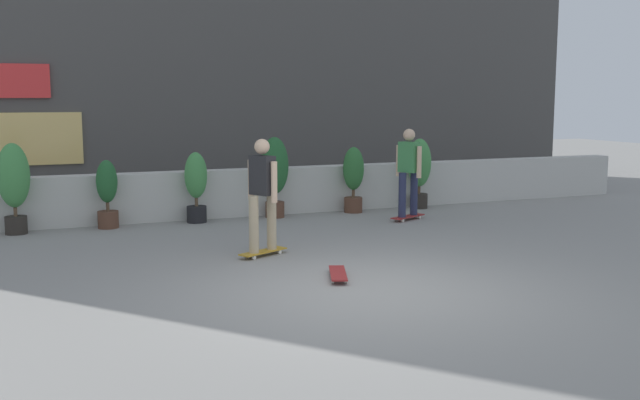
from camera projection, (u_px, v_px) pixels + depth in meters
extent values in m
plane|color=gray|center=(367.00, 291.00, 8.90)|extent=(48.00, 48.00, 0.00)
cube|color=beige|center=(232.00, 193.00, 14.34)|extent=(18.00, 0.40, 0.90)
cube|color=#4C4947|center=(185.00, 55.00, 17.62)|extent=(20.00, 2.00, 6.50)
cylinder|color=#2D2823|center=(16.00, 225.00, 12.54)|extent=(0.36, 0.36, 0.30)
cylinder|color=brown|center=(15.00, 212.00, 12.51)|extent=(0.06, 0.06, 0.15)
ellipsoid|color=#428C47|center=(13.00, 175.00, 12.42)|extent=(0.53, 0.53, 1.08)
cylinder|color=brown|center=(108.00, 220.00, 13.09)|extent=(0.36, 0.36, 0.30)
cylinder|color=brown|center=(108.00, 207.00, 13.06)|extent=(0.06, 0.06, 0.15)
ellipsoid|color=#235B2D|center=(107.00, 181.00, 13.00)|extent=(0.36, 0.36, 0.74)
cylinder|color=black|center=(197.00, 214.00, 13.67)|extent=(0.36, 0.36, 0.30)
cylinder|color=brown|center=(196.00, 202.00, 13.64)|extent=(0.06, 0.06, 0.15)
ellipsoid|color=#428C47|center=(196.00, 175.00, 13.57)|extent=(0.41, 0.41, 0.84)
cylinder|color=brown|center=(275.00, 210.00, 14.23)|extent=(0.36, 0.36, 0.30)
cylinder|color=brown|center=(275.00, 198.00, 14.20)|extent=(0.06, 0.06, 0.15)
ellipsoid|color=#235B2D|center=(275.00, 166.00, 14.12)|extent=(0.53, 0.53, 1.08)
cylinder|color=brown|center=(353.00, 205.00, 14.84)|extent=(0.36, 0.36, 0.30)
cylinder|color=brown|center=(353.00, 194.00, 14.81)|extent=(0.06, 0.06, 0.15)
ellipsoid|color=#2D6B33|center=(354.00, 169.00, 14.74)|extent=(0.41, 0.41, 0.85)
cylinder|color=#2D2823|center=(419.00, 201.00, 15.39)|extent=(0.36, 0.36, 0.30)
cylinder|color=brown|center=(419.00, 190.00, 15.36)|extent=(0.06, 0.06, 0.15)
ellipsoid|color=#428C47|center=(419.00, 163.00, 15.28)|extent=(0.48, 0.48, 0.98)
cube|color=maroon|center=(408.00, 216.00, 13.95)|extent=(0.81, 0.52, 0.02)
cylinder|color=silver|center=(403.00, 221.00, 13.71)|extent=(0.06, 0.05, 0.06)
cylinder|color=silver|center=(396.00, 220.00, 13.82)|extent=(0.06, 0.05, 0.06)
cylinder|color=silver|center=(419.00, 217.00, 14.09)|extent=(0.06, 0.05, 0.06)
cylinder|color=silver|center=(413.00, 216.00, 14.20)|extent=(0.06, 0.05, 0.06)
cylinder|color=#282D4C|center=(402.00, 195.00, 13.76)|extent=(0.14, 0.14, 0.82)
cylinder|color=#282D4C|center=(414.00, 193.00, 14.02)|extent=(0.14, 0.14, 0.82)
cube|color=#3F8C4C|center=(409.00, 157.00, 13.79)|extent=(0.33, 0.41, 0.56)
sphere|color=beige|center=(409.00, 135.00, 13.74)|extent=(0.22, 0.22, 0.22)
cylinder|color=beige|center=(419.00, 162.00, 13.65)|extent=(0.09, 0.09, 0.58)
cylinder|color=beige|center=(399.00, 161.00, 13.96)|extent=(0.09, 0.09, 0.58)
cube|color=#BF8C26|center=(263.00, 251.00, 10.83)|extent=(0.80, 0.54, 0.02)
cylinder|color=silver|center=(254.00, 258.00, 10.59)|extent=(0.06, 0.05, 0.06)
cylinder|color=silver|center=(246.00, 256.00, 10.69)|extent=(0.06, 0.05, 0.06)
cylinder|color=silver|center=(280.00, 252.00, 10.98)|extent=(0.06, 0.05, 0.06)
cylinder|color=silver|center=(272.00, 250.00, 11.08)|extent=(0.06, 0.05, 0.06)
cylinder|color=tan|center=(254.00, 225.00, 10.64)|extent=(0.14, 0.14, 0.82)
cylinder|color=tan|center=(272.00, 221.00, 10.91)|extent=(0.14, 0.14, 0.82)
cube|color=#262628|center=(262.00, 175.00, 10.68)|extent=(0.34, 0.41, 0.56)
sphere|color=beige|center=(262.00, 147.00, 10.62)|extent=(0.22, 0.22, 0.22)
cylinder|color=beige|center=(274.00, 182.00, 10.53)|extent=(0.09, 0.09, 0.58)
cylinder|color=beige|center=(251.00, 180.00, 10.84)|extent=(0.09, 0.09, 0.58)
cube|color=maroon|center=(338.00, 273.00, 9.52)|extent=(0.46, 0.82, 0.02)
cylinder|color=silver|center=(331.00, 271.00, 9.78)|extent=(0.05, 0.06, 0.06)
cylinder|color=silver|center=(343.00, 271.00, 9.78)|extent=(0.05, 0.06, 0.06)
cylinder|color=silver|center=(333.00, 281.00, 9.26)|extent=(0.05, 0.06, 0.06)
cylinder|color=silver|center=(346.00, 281.00, 9.27)|extent=(0.05, 0.06, 0.06)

